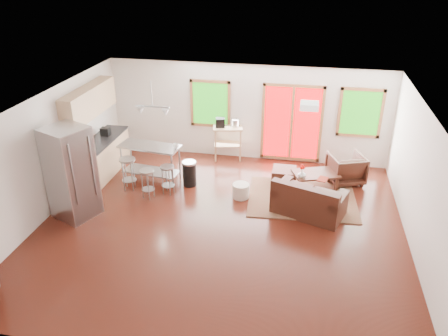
% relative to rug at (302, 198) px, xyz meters
% --- Properties ---
extents(floor, '(7.50, 7.00, 0.02)m').
position_rel_rug_xyz_m(floor, '(-1.63, -1.44, -0.02)').
color(floor, black).
rests_on(floor, ground).
extents(ceiling, '(7.50, 7.00, 0.02)m').
position_rel_rug_xyz_m(ceiling, '(-1.63, -1.44, 2.60)').
color(ceiling, white).
rests_on(ceiling, ground).
extents(back_wall, '(7.50, 0.02, 2.60)m').
position_rel_rug_xyz_m(back_wall, '(-1.63, 2.07, 1.29)').
color(back_wall, silver).
rests_on(back_wall, ground).
extents(left_wall, '(0.02, 7.00, 2.60)m').
position_rel_rug_xyz_m(left_wall, '(-5.39, -1.44, 1.29)').
color(left_wall, silver).
rests_on(left_wall, ground).
extents(right_wall, '(0.02, 7.00, 2.60)m').
position_rel_rug_xyz_m(right_wall, '(2.13, -1.44, 1.29)').
color(right_wall, silver).
rests_on(right_wall, ground).
extents(front_wall, '(7.50, 0.02, 2.60)m').
position_rel_rug_xyz_m(front_wall, '(-1.63, -4.95, 1.29)').
color(front_wall, silver).
rests_on(front_wall, ground).
extents(window_left, '(1.10, 0.05, 1.30)m').
position_rel_rug_xyz_m(window_left, '(-2.63, 2.02, 1.49)').
color(window_left, '#18610F').
rests_on(window_left, back_wall).
extents(french_doors, '(1.60, 0.05, 2.10)m').
position_rel_rug_xyz_m(french_doors, '(-0.43, 2.02, 1.09)').
color(french_doors, '#C80005').
rests_on(french_doors, back_wall).
extents(window_right, '(1.10, 0.05, 1.30)m').
position_rel_rug_xyz_m(window_right, '(1.27, 2.02, 1.49)').
color(window_right, '#18610F').
rests_on(window_right, back_wall).
extents(rug, '(2.58, 2.05, 0.02)m').
position_rel_rug_xyz_m(rug, '(0.00, 0.00, 0.00)').
color(rug, '#4A5D37').
rests_on(rug, floor).
extents(loveseat, '(1.68, 1.29, 0.79)m').
position_rel_rug_xyz_m(loveseat, '(0.13, -0.63, 0.30)').
color(loveseat, black).
rests_on(loveseat, floor).
extents(coffee_table, '(1.21, 0.96, 0.42)m').
position_rel_rug_xyz_m(coffee_table, '(0.28, 0.57, 0.35)').
color(coffee_table, '#321910').
rests_on(coffee_table, floor).
extents(armchair, '(1.01, 0.98, 0.82)m').
position_rel_rug_xyz_m(armchair, '(1.00, 1.06, 0.40)').
color(armchair, black).
rests_on(armchair, floor).
extents(ottoman, '(0.57, 0.57, 0.38)m').
position_rel_rug_xyz_m(ottoman, '(-0.48, 0.72, 0.18)').
color(ottoman, black).
rests_on(ottoman, floor).
extents(pouf, '(0.48, 0.48, 0.34)m').
position_rel_rug_xyz_m(pouf, '(-1.41, -0.19, 0.16)').
color(pouf, beige).
rests_on(pouf, floor).
extents(vase, '(0.25, 0.26, 0.33)m').
position_rel_rug_xyz_m(vase, '(-0.05, 0.29, 0.51)').
color(vase, silver).
rests_on(vase, coffee_table).
extents(book, '(0.22, 0.10, 0.29)m').
position_rel_rug_xyz_m(book, '(0.33, 0.32, 0.53)').
color(book, maroon).
rests_on(book, coffee_table).
extents(cabinets, '(0.64, 2.24, 2.30)m').
position_rel_rug_xyz_m(cabinets, '(-5.11, 0.26, 0.92)').
color(cabinets, tan).
rests_on(cabinets, floor).
extents(refrigerator, '(1.05, 1.03, 2.01)m').
position_rel_rug_xyz_m(refrigerator, '(-4.80, -1.61, 0.99)').
color(refrigerator, '#B7BABC').
rests_on(refrigerator, floor).
extents(island, '(1.55, 0.77, 0.94)m').
position_rel_rug_xyz_m(island, '(-3.74, 0.23, 0.64)').
color(island, '#B7BABC').
rests_on(island, floor).
extents(cup, '(0.17, 0.16, 0.14)m').
position_rel_rug_xyz_m(cup, '(-3.06, 0.20, 1.01)').
color(cup, white).
rests_on(cup, island).
extents(bar_stool_a, '(0.43, 0.43, 0.80)m').
position_rel_rug_xyz_m(bar_stool_a, '(-4.11, -0.31, 0.58)').
color(bar_stool_a, '#B7BABC').
rests_on(bar_stool_a, floor).
extents(bar_stool_b, '(0.42, 0.42, 0.71)m').
position_rel_rug_xyz_m(bar_stool_b, '(-3.53, -0.61, 0.51)').
color(bar_stool_b, '#B7BABC').
rests_on(bar_stool_b, floor).
extents(bar_stool_c, '(0.39, 0.39, 0.71)m').
position_rel_rug_xyz_m(bar_stool_c, '(-3.13, -0.34, 0.52)').
color(bar_stool_c, '#B7BABC').
rests_on(bar_stool_c, floor).
extents(trash_can, '(0.36, 0.36, 0.63)m').
position_rel_rug_xyz_m(trash_can, '(-2.74, 0.17, 0.30)').
color(trash_can, black).
rests_on(trash_can, floor).
extents(kitchen_cart, '(0.87, 0.65, 1.19)m').
position_rel_rug_xyz_m(kitchen_cart, '(-2.14, 1.83, 0.80)').
color(kitchen_cart, tan).
rests_on(kitchen_cart, floor).
extents(ceiling_flush, '(0.35, 0.35, 0.12)m').
position_rel_rug_xyz_m(ceiling_flush, '(-0.03, -0.84, 2.52)').
color(ceiling_flush, white).
rests_on(ceiling_flush, ceiling).
extents(pendant_light, '(0.80, 0.18, 0.79)m').
position_rel_rug_xyz_m(pendant_light, '(-3.53, 0.06, 1.89)').
color(pendant_light, gray).
rests_on(pendant_light, ceiling).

